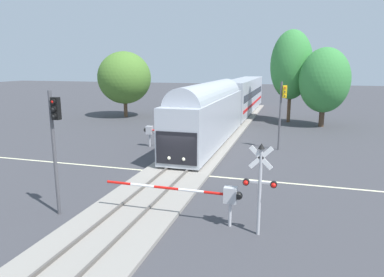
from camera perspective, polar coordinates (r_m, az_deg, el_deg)
name	(u,v)px	position (r m, az deg, el deg)	size (l,w,h in m)	color
ground_plane	(177,173)	(22.99, -2.50, -5.68)	(220.00, 220.00, 0.00)	#3D3D42
road_centre_stripe	(177,173)	(22.99, -2.50, -5.67)	(44.00, 0.20, 0.01)	beige
railway_track	(177,172)	(22.96, -2.51, -5.45)	(4.40, 80.00, 0.32)	gray
commuter_train	(231,101)	(41.33, 6.33, 6.07)	(3.04, 42.77, 5.16)	#B2B7C1
crossing_gate_near	(212,194)	(15.53, 3.33, -9.06)	(6.49, 0.40, 1.80)	#B7B7BC
crossing_signal_mast	(260,180)	(14.48, 11.02, -6.69)	(1.36, 0.44, 3.90)	#B2B2B7
crossing_gate_far	(158,131)	(29.97, -5.56, 1.23)	(6.44, 0.40, 1.80)	#B7B7BC
traffic_signal_far_side	(282,105)	(29.41, 14.49, 5.34)	(0.53, 0.38, 5.63)	#4C4C51
traffic_signal_median	(55,133)	(16.97, -21.44, 0.76)	(0.53, 0.38, 5.84)	#4C4C51
elm_centre_background	(291,65)	(44.48, 15.88, 11.45)	(4.95, 4.95, 11.05)	brown
oak_far_right	(324,80)	(42.21, 20.77, 8.85)	(5.52, 5.52, 8.86)	#4C3828
pine_left_background	(124,78)	(47.94, -10.95, 9.68)	(7.02, 7.02, 8.69)	brown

